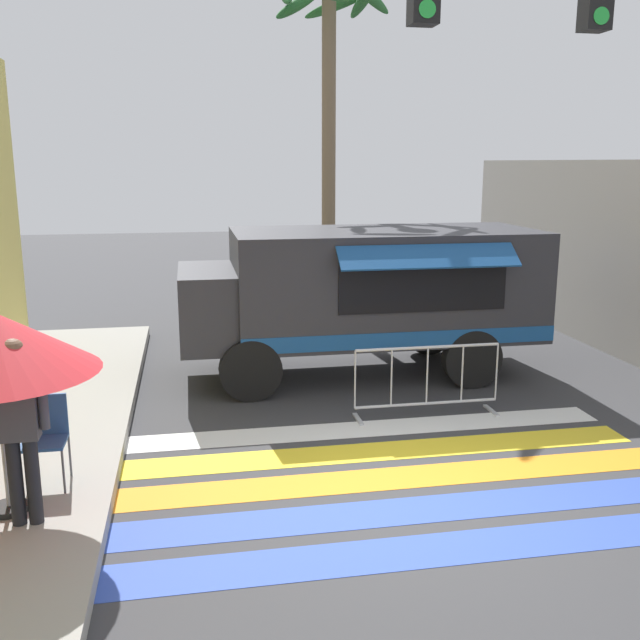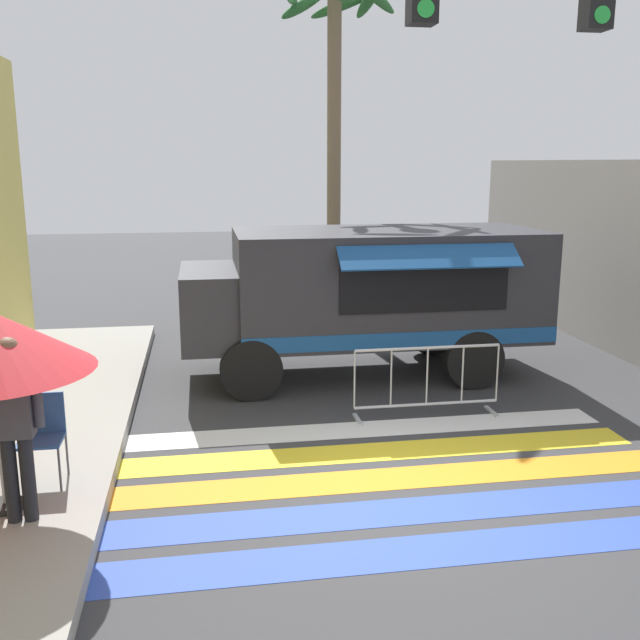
% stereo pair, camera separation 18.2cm
% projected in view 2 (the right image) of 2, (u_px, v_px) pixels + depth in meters
% --- Properties ---
extents(ground_plane, '(60.00, 60.00, 0.00)m').
position_uv_depth(ground_plane, '(408.00, 500.00, 7.43)').
color(ground_plane, '#38383A').
extents(crosswalk_painted, '(6.40, 3.60, 0.01)m').
position_uv_depth(crosswalk_painted, '(395.00, 478.00, 7.93)').
color(crosswalk_painted, '#334FB2').
rests_on(crosswalk_painted, ground_plane).
extents(food_truck, '(5.74, 2.68, 2.38)m').
position_uv_depth(food_truck, '(360.00, 289.00, 11.53)').
color(food_truck, '#2D2D33').
rests_on(food_truck, ground_plane).
extents(traffic_signal_pole, '(4.95, 0.29, 6.30)m').
position_uv_depth(traffic_signal_pole, '(597.00, 67.00, 8.60)').
color(traffic_signal_pole, '#515456').
rests_on(traffic_signal_pole, ground_plane).
extents(folding_chair, '(0.44, 0.44, 0.93)m').
position_uv_depth(folding_chair, '(42.00, 430.00, 7.39)').
color(folding_chair, '#4C4C51').
rests_on(folding_chair, sidewalk_left).
extents(vendor_person, '(0.53, 0.23, 1.76)m').
position_uv_depth(vendor_person, '(14.00, 418.00, 6.45)').
color(vendor_person, black).
rests_on(vendor_person, sidewalk_left).
extents(barricade_front, '(2.06, 0.44, 1.01)m').
position_uv_depth(barricade_front, '(427.00, 382.00, 9.76)').
color(barricade_front, '#B7BABF').
rests_on(barricade_front, ground_plane).
extents(palm_tree, '(2.57, 2.57, 7.25)m').
position_uv_depth(palm_tree, '(333.00, 68.00, 14.77)').
color(palm_tree, '#7A664C').
rests_on(palm_tree, ground_plane).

